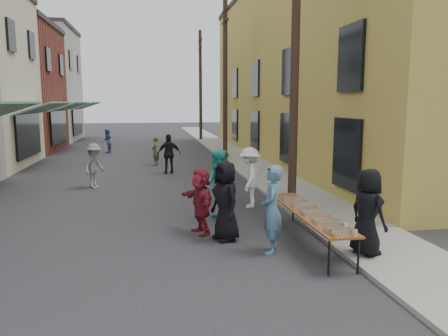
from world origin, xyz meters
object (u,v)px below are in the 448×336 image
object	(u,v)px
utility_pole_far	(201,86)
utility_pole_mid	(225,79)
serving_table	(308,213)
catering_tray_sausage	(339,230)
guest_front_c	(218,186)
guest_front_a	(226,201)
server	(368,212)
utility_pole_near	(295,57)

from	to	relation	value
utility_pole_far	utility_pole_mid	bearing A→B (deg)	-90.00
serving_table	catering_tray_sausage	bearing A→B (deg)	-90.00
guest_front_c	utility_pole_far	bearing A→B (deg)	167.13
catering_tray_sausage	guest_front_c	xyz separation A→B (m)	(-1.72, 3.82, 0.18)
guest_front_a	serving_table	bearing A→B (deg)	51.87
utility_pole_mid	guest_front_a	distance (m)	15.55
utility_pole_far	guest_front_c	world-z (taller)	utility_pole_far
serving_table	guest_front_c	xyz separation A→B (m)	(-1.72, 2.17, 0.26)
utility_pole_far	serving_table	bearing A→B (deg)	-91.64
utility_pole_far	catering_tray_sausage	size ratio (longest dim) A/B	18.00
utility_pole_mid	guest_front_c	bearing A→B (deg)	-100.66
server	guest_front_c	bearing A→B (deg)	20.47
server	guest_front_a	bearing A→B (deg)	39.81
guest_front_a	server	bearing A→B (deg)	36.67
utility_pole_near	utility_pole_mid	world-z (taller)	same
utility_pole_near	guest_front_c	distance (m)	4.52
catering_tray_sausage	guest_front_c	distance (m)	4.19
utility_pole_near	guest_front_c	world-z (taller)	utility_pole_near
server	utility_pole_near	bearing A→B (deg)	-16.69
guest_front_a	guest_front_c	world-z (taller)	guest_front_c
utility_pole_mid	server	xyz separation A→B (m)	(0.05, -16.62, -3.51)
catering_tray_sausage	serving_table	bearing A→B (deg)	90.00
guest_front_a	server	xyz separation A→B (m)	(2.63, -1.70, 0.06)
utility_pole_near	serving_table	xyz separation A→B (m)	(-0.79, -3.49, -3.79)
utility_pole_mid	serving_table	world-z (taller)	utility_pole_mid
utility_pole_mid	catering_tray_sausage	size ratio (longest dim) A/B	18.00
utility_pole_mid	catering_tray_sausage	bearing A→B (deg)	-92.63
utility_pole_near	serving_table	distance (m)	5.21
catering_tray_sausage	utility_pole_far	bearing A→B (deg)	88.45
serving_table	guest_front_c	size ratio (longest dim) A/B	2.06
utility_pole_near	utility_pole_mid	bearing A→B (deg)	90.00
guest_front_c	catering_tray_sausage	bearing A→B (deg)	17.01
utility_pole_near	catering_tray_sausage	world-z (taller)	utility_pole_near
utility_pole_far	server	distance (m)	28.83
guest_front_a	utility_pole_mid	bearing A→B (deg)	149.73
utility_pole_far	guest_front_a	world-z (taller)	utility_pole_far
guest_front_c	server	world-z (taller)	guest_front_c
guest_front_a	utility_pole_near	bearing A→B (deg)	118.04
utility_pole_far	utility_pole_near	bearing A→B (deg)	-90.00
utility_pole_near	utility_pole_far	distance (m)	24.00
server	utility_pole_mid	bearing A→B (deg)	-17.14
utility_pole_near	guest_front_a	distance (m)	5.28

